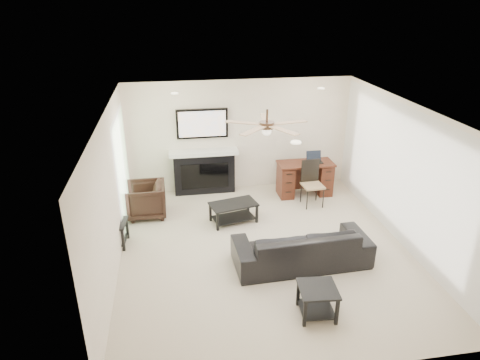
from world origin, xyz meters
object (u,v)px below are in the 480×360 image
(sofa, at_px, (302,246))
(fireplace_unit, at_px, (204,153))
(armchair, at_px, (146,200))
(desk, at_px, (305,179))
(coffee_table, at_px, (233,213))

(sofa, relative_size, fireplace_unit, 1.17)
(armchair, xyz_separation_m, desk, (3.46, 0.46, 0.03))
(coffee_table, distance_m, desk, 2.04)
(fireplace_unit, bearing_deg, coffee_table, -73.53)
(coffee_table, height_order, desk, desk)
(coffee_table, relative_size, desk, 0.74)
(sofa, bearing_deg, fireplace_unit, -68.80)
(sofa, xyz_separation_m, coffee_table, (-0.90, 1.60, -0.13))
(sofa, distance_m, fireplace_unit, 3.42)
(desk, bearing_deg, sofa, -108.25)
(sofa, distance_m, armchair, 3.37)
(sofa, xyz_separation_m, fireplace_unit, (-1.34, 3.08, 0.63))
(armchair, relative_size, coffee_table, 0.85)
(fireplace_unit, xyz_separation_m, desk, (2.20, -0.47, -0.57))
(sofa, height_order, desk, desk)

